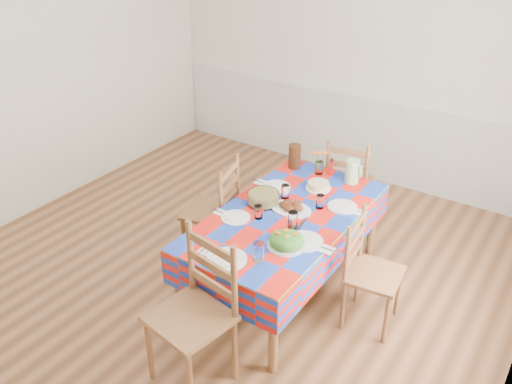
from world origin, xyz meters
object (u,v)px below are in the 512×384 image
meat_platter (291,207)px  chair_left (215,211)px  chair_near (195,314)px  chair_far (348,184)px  green_pitcher (352,171)px  tea_pitcher (295,156)px  dining_table (286,222)px  chair_right (369,273)px

meat_platter → chair_left: bearing=-175.0°
chair_near → chair_far: size_ratio=1.14×
green_pitcher → tea_pitcher: (-0.54, -0.03, 0.01)m
meat_platter → chair_left: (-0.71, -0.06, -0.24)m
dining_table → tea_pitcher: tea_pitcher is taller
green_pitcher → tea_pitcher: tea_pitcher is taller
dining_table → chair_left: (-0.71, 0.01, -0.14)m
meat_platter → chair_far: chair_far is taller
tea_pitcher → chair_left: 0.86m
meat_platter → dining_table: bearing=-90.0°
chair_left → tea_pitcher: bearing=139.3°
dining_table → chair_left: chair_left is taller
dining_table → chair_right: size_ratio=2.00×
chair_near → chair_far: 2.23m
meat_platter → chair_far: (0.01, 1.05, -0.26)m
tea_pitcher → chair_right: tea_pitcher is taller
dining_table → green_pitcher: (0.19, 0.75, 0.18)m
meat_platter → chair_far: size_ratio=0.36×
chair_far → chair_right: bearing=109.7°
chair_right → meat_platter: bearing=77.4°
tea_pitcher → chair_far: (0.36, 0.39, -0.34)m
chair_far → chair_right: (0.70, -1.12, -0.02)m
tea_pitcher → dining_table: bearing=-64.1°
meat_platter → chair_right: bearing=-6.3°
meat_platter → tea_pitcher: size_ratio=1.52×
chair_left → chair_far: bearing=132.7°
meat_platter → chair_left: size_ratio=0.34×
dining_table → tea_pitcher: 0.83m
dining_table → green_pitcher: 0.80m
tea_pitcher → chair_right: size_ratio=0.25×
meat_platter → chair_right: chair_right is taller
green_pitcher → chair_left: size_ratio=0.21×
meat_platter → chair_near: bearing=-89.6°
green_pitcher → chair_near: bearing=-95.5°
meat_platter → chair_far: bearing=89.5°
chair_near → chair_right: chair_near is taller
tea_pitcher → chair_far: bearing=47.2°
chair_right → chair_near: bearing=141.4°
green_pitcher → chair_near: (-0.18, -1.87, -0.27)m
green_pitcher → chair_far: bearing=116.4°
chair_far → chair_left: bearing=44.9°
dining_table → chair_left: size_ratio=1.84×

